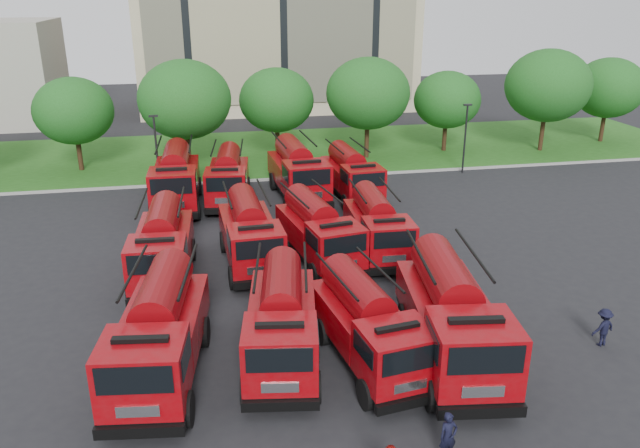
# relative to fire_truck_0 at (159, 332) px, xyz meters

# --- Properties ---
(ground) EXTENTS (140.00, 140.00, 0.00)m
(ground) POSITION_rel_fire_truck_0_xyz_m (8.90, 5.36, -1.75)
(ground) COLOR black
(ground) RESTS_ON ground
(lawn) EXTENTS (70.00, 16.00, 0.12)m
(lawn) POSITION_rel_fire_truck_0_xyz_m (8.90, 31.36, -1.69)
(lawn) COLOR #1B4913
(lawn) RESTS_ON ground
(curb) EXTENTS (70.00, 0.30, 0.14)m
(curb) POSITION_rel_fire_truck_0_xyz_m (8.90, 23.26, -1.68)
(curb) COLOR gray
(curb) RESTS_ON ground
(tree_1) EXTENTS (5.71, 5.71, 6.98)m
(tree_1) POSITION_rel_fire_truck_0_xyz_m (-7.10, 28.36, 2.80)
(tree_1) COLOR #382314
(tree_1) RESTS_ON ground
(tree_2) EXTENTS (6.72, 6.72, 8.22)m
(tree_2) POSITION_rel_fire_truck_0_xyz_m (0.90, 26.86, 3.61)
(tree_2) COLOR #382314
(tree_2) RESTS_ON ground
(tree_3) EXTENTS (5.88, 5.88, 7.19)m
(tree_3) POSITION_rel_fire_truck_0_xyz_m (7.90, 29.36, 2.94)
(tree_3) COLOR #382314
(tree_3) RESTS_ON ground
(tree_4) EXTENTS (6.55, 6.55, 8.01)m
(tree_4) POSITION_rel_fire_truck_0_xyz_m (14.90, 27.86, 3.47)
(tree_4) COLOR #382314
(tree_4) RESTS_ON ground
(tree_5) EXTENTS (5.46, 5.46, 6.68)m
(tree_5) POSITION_rel_fire_truck_0_xyz_m (21.90, 28.86, 2.60)
(tree_5) COLOR #382314
(tree_5) RESTS_ON ground
(tree_6) EXTENTS (6.89, 6.89, 8.42)m
(tree_6) POSITION_rel_fire_truck_0_xyz_m (29.90, 27.36, 3.74)
(tree_6) COLOR #382314
(tree_6) RESTS_ON ground
(tree_7) EXTENTS (6.05, 6.05, 7.39)m
(tree_7) POSITION_rel_fire_truck_0_xyz_m (36.90, 29.36, 3.07)
(tree_7) COLOR #382314
(tree_7) RESTS_ON ground
(lamp_post_0) EXTENTS (0.60, 0.25, 5.11)m
(lamp_post_0) POSITION_rel_fire_truck_0_xyz_m (-1.10, 22.56, 1.15)
(lamp_post_0) COLOR black
(lamp_post_0) RESTS_ON ground
(lamp_post_1) EXTENTS (0.60, 0.25, 5.11)m
(lamp_post_1) POSITION_rel_fire_truck_0_xyz_m (20.90, 22.56, 1.15)
(lamp_post_1) COLOR black
(lamp_post_1) RESTS_ON ground
(fire_truck_0) EXTENTS (3.60, 7.90, 3.47)m
(fire_truck_0) POSITION_rel_fire_truck_0_xyz_m (0.00, 0.00, 0.00)
(fire_truck_0) COLOR black
(fire_truck_0) RESTS_ON ground
(fire_truck_1) EXTENTS (3.49, 7.38, 3.23)m
(fire_truck_1) POSITION_rel_fire_truck_0_xyz_m (4.30, 0.22, -0.12)
(fire_truck_1) COLOR black
(fire_truck_1) RESTS_ON ground
(fire_truck_2) EXTENTS (3.33, 7.10, 3.11)m
(fire_truck_2) POSITION_rel_fire_truck_0_xyz_m (7.32, -0.55, -0.18)
(fire_truck_2) COLOR black
(fire_truck_2) RESTS_ON ground
(fire_truck_3) EXTENTS (3.78, 8.25, 3.62)m
(fire_truck_3) POSITION_rel_fire_truck_0_xyz_m (10.33, -0.94, 0.08)
(fire_truck_3) COLOR black
(fire_truck_3) RESTS_ON ground
(fire_truck_4) EXTENTS (2.96, 7.40, 3.32)m
(fire_truck_4) POSITION_rel_fire_truck_0_xyz_m (-0.23, 8.29, -0.08)
(fire_truck_4) COLOR black
(fire_truck_4) RESTS_ON ground
(fire_truck_5) EXTENTS (2.90, 7.29, 3.27)m
(fire_truck_5) POSITION_rel_fire_truck_0_xyz_m (3.91, 9.06, -0.10)
(fire_truck_5) COLOR black
(fire_truck_5) RESTS_ON ground
(fire_truck_6) EXTENTS (3.57, 7.29, 3.18)m
(fire_truck_6) POSITION_rel_fire_truck_0_xyz_m (7.29, 8.81, -0.15)
(fire_truck_6) COLOR black
(fire_truck_6) RESTS_ON ground
(fire_truck_7) EXTENTS (2.68, 6.82, 3.07)m
(fire_truck_7) POSITION_rel_fire_truck_0_xyz_m (10.41, 9.08, -0.20)
(fire_truck_7) COLOR black
(fire_truck_7) RESTS_ON ground
(fire_truck_8) EXTENTS (3.11, 7.99, 3.60)m
(fire_truck_8) POSITION_rel_fire_truck_0_xyz_m (0.16, 18.87, 0.06)
(fire_truck_8) COLOR black
(fire_truck_8) RESTS_ON ground
(fire_truck_9) EXTENTS (3.21, 7.33, 3.24)m
(fire_truck_9) POSITION_rel_fire_truck_0_xyz_m (3.39, 19.05, -0.12)
(fire_truck_9) COLOR black
(fire_truck_9) RESTS_ON ground
(fire_truck_10) EXTENTS (3.25, 7.96, 3.55)m
(fire_truck_10) POSITION_rel_fire_truck_0_xyz_m (7.90, 19.08, 0.04)
(fire_truck_10) COLOR black
(fire_truck_10) RESTS_ON ground
(fire_truck_11) EXTENTS (2.91, 7.09, 3.16)m
(fire_truck_11) POSITION_rel_fire_truck_0_xyz_m (11.33, 18.40, -0.16)
(fire_truck_11) COLOR black
(fire_truck_11) RESTS_ON ground
(firefighter_2) EXTENTS (0.77, 1.11, 1.72)m
(firefighter_2) POSITION_rel_fire_truck_0_xyz_m (11.89, 2.02, -1.75)
(firefighter_2) COLOR maroon
(firefighter_2) RESTS_ON ground
(firefighter_3) EXTENTS (1.08, 0.72, 1.54)m
(firefighter_3) POSITION_rel_fire_truck_0_xyz_m (16.49, -1.13, -1.75)
(firefighter_3) COLOR black
(firefighter_3) RESTS_ON ground
(firefighter_4) EXTENTS (0.85, 0.68, 1.53)m
(firefighter_4) POSITION_rel_fire_truck_0_xyz_m (1.29, 4.31, -1.75)
(firefighter_4) COLOR black
(firefighter_4) RESTS_ON ground
(firefighter_5) EXTENTS (1.56, 1.11, 1.54)m
(firefighter_5) POSITION_rel_fire_truck_0_xyz_m (11.39, 8.80, -1.75)
(firefighter_5) COLOR maroon
(firefighter_5) RESTS_ON ground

